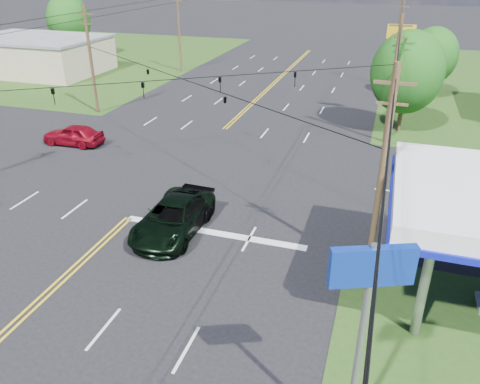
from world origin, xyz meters
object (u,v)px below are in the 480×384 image
(retail_nw, at_px, (37,56))
(polesign_se, at_px, (367,300))
(pole_se, at_px, (382,174))
(pole_left_far, at_px, (179,29))
(tree_right_a, at_px, (407,72))
(pole_nw, at_px, (91,59))
(suv_black, at_px, (179,219))
(tree_far_l, at_px, (69,20))
(pole_ne, at_px, (393,79))
(tree_right_b, at_px, (432,56))
(pickup_dkgreen, at_px, (173,217))
(pole_right_far, at_px, (398,39))

(retail_nw, xyz_separation_m, polesign_se, (43.00, -40.06, 3.43))
(pole_se, height_order, polesign_se, pole_se)
(pole_se, xyz_separation_m, pole_left_far, (-26.00, 37.00, 0.25))
(pole_left_far, bearing_deg, tree_right_a, -30.65)
(pole_nw, xyz_separation_m, suv_black, (16.32, -17.50, -4.13))
(retail_nw, xyz_separation_m, tree_far_l, (-2.00, 10.00, 3.19))
(pole_ne, distance_m, tree_right_b, 15.42)
(pole_ne, bearing_deg, pickup_dkgreen, -119.74)
(pole_left_far, xyz_separation_m, tree_right_a, (27.00, -16.00, -0.30))
(pole_nw, xyz_separation_m, pole_left_far, (0.00, 19.00, 0.25))
(pole_left_far, bearing_deg, polesign_se, -60.56)
(tree_far_l, bearing_deg, pole_se, -42.34)
(tree_right_b, distance_m, suv_black, 35.24)
(tree_right_a, bearing_deg, pole_left_far, 149.35)
(pole_left_far, xyz_separation_m, polesign_se, (26.00, -46.06, 0.27))
(pole_left_far, height_order, pickup_dkgreen, pole_left_far)
(pole_ne, bearing_deg, pole_left_far, 143.84)
(tree_right_a, bearing_deg, pole_right_far, 93.58)
(retail_nw, height_order, polesign_se, polesign_se)
(retail_nw, height_order, pole_right_far, pole_right_far)
(retail_nw, xyz_separation_m, pole_ne, (43.00, -13.00, 2.92))
(pole_left_far, relative_size, pickup_dkgreen, 1.63)
(pole_right_far, height_order, tree_right_a, pole_right_far)
(retail_nw, distance_m, pickup_dkgreen, 44.95)
(tree_right_a, xyz_separation_m, tree_far_l, (-46.00, 20.00, 0.33))
(suv_black, bearing_deg, tree_right_a, 64.52)
(pole_ne, xyz_separation_m, tree_right_a, (1.00, 3.00, -0.05))
(pickup_dkgreen, bearing_deg, pole_right_far, 73.78)
(pole_nw, distance_m, pickup_dkgreen, 24.06)
(pole_left_far, distance_m, tree_right_b, 29.79)
(tree_right_a, xyz_separation_m, tree_right_b, (2.50, 12.00, -0.65))
(pole_right_far, distance_m, suv_black, 38.01)
(pole_se, bearing_deg, pickup_dkgreen, 177.14)
(pole_se, distance_m, pickup_dkgreen, 10.81)
(polesign_se, bearing_deg, pole_se, 90.00)
(retail_nw, distance_m, pole_right_far, 43.53)
(pole_se, height_order, pole_ne, same)
(pole_right_far, bearing_deg, pole_ne, -90.00)
(pole_right_far, relative_size, tree_right_a, 1.22)
(pole_ne, bearing_deg, tree_right_a, 71.57)
(pole_se, xyz_separation_m, pole_nw, (-26.00, 18.00, 0.00))
(tree_right_a, bearing_deg, pickup_dkgreen, -118.22)
(pole_nw, bearing_deg, tree_right_a, 6.34)
(pole_nw, xyz_separation_m, tree_far_l, (-19.00, 23.00, 0.28))
(pole_ne, distance_m, pole_left_far, 32.20)
(pole_ne, height_order, tree_right_b, pole_ne)
(pole_nw, relative_size, pickup_dkgreen, 1.55)
(pole_ne, bearing_deg, tree_far_l, 152.93)
(pole_nw, relative_size, tree_right_a, 1.16)
(pole_ne, bearing_deg, tree_right_b, 76.87)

